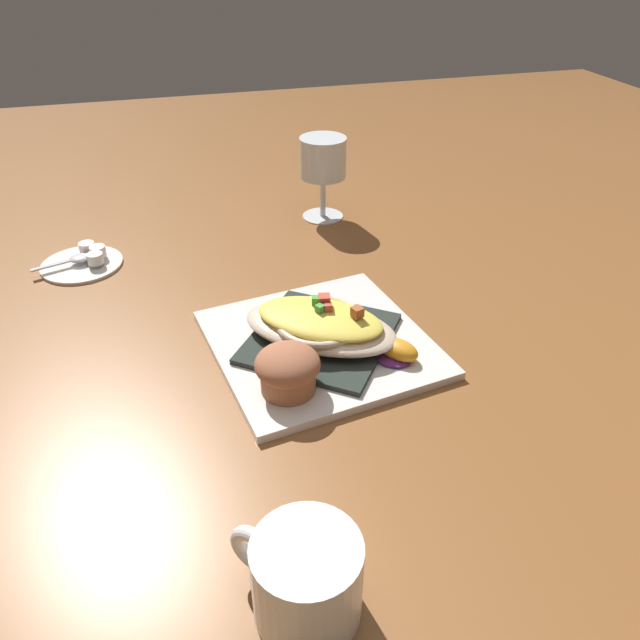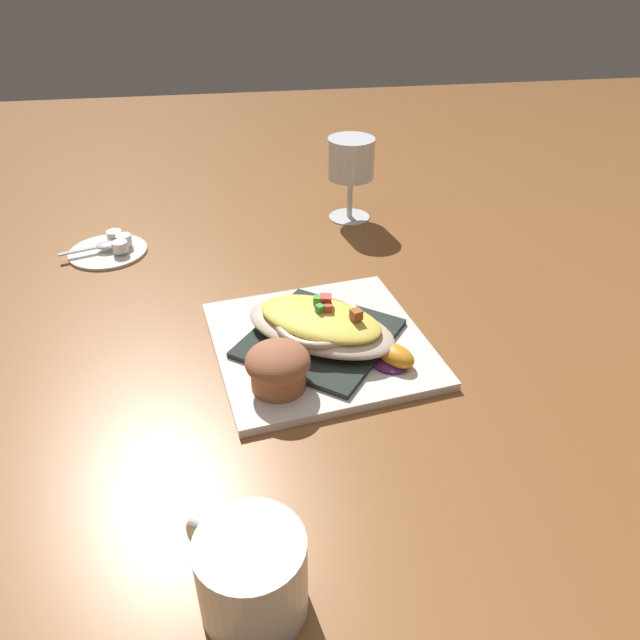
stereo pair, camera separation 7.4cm
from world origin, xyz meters
name	(u,v)px [view 1 (the left image)]	position (x,y,z in m)	size (l,w,h in m)	color
ground_plane	(320,347)	(0.00, 0.00, 0.00)	(2.60, 2.60, 0.00)	brown
square_plate	(320,344)	(0.00, 0.00, 0.01)	(0.25, 0.25, 0.01)	white
folded_napkin	(320,338)	(0.00, 0.00, 0.01)	(0.16, 0.17, 0.01)	#27312C
gratin_dish	(320,324)	(0.00, 0.00, 0.04)	(0.20, 0.22, 0.05)	beige
muffin	(288,369)	(-0.08, 0.06, 0.04)	(0.07, 0.07, 0.05)	#A6633E
orange_garnish	(397,351)	(-0.06, -0.08, 0.02)	(0.06, 0.07, 0.02)	#5D256A
coffee_mug	(305,581)	(-0.33, 0.10, 0.03)	(0.10, 0.09, 0.08)	white
stemmed_glass	(323,163)	(0.37, -0.11, 0.10)	(0.08, 0.08, 0.14)	white
creamer_saucer	(82,263)	(0.30, 0.29, 0.00)	(0.12, 0.12, 0.01)	silver
spoon	(77,259)	(0.30, 0.30, 0.01)	(0.04, 0.09, 0.01)	silver
creamer_cup_0	(95,258)	(0.29, 0.27, 0.02)	(0.02, 0.02, 0.02)	white
creamer_cup_1	(98,251)	(0.31, 0.27, 0.02)	(0.02, 0.02, 0.02)	white
creamer_cup_2	(87,248)	(0.33, 0.28, 0.02)	(0.02, 0.02, 0.02)	white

